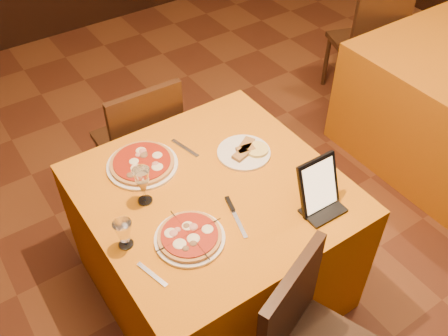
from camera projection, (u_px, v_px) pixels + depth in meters
floor at (334, 277)px, 2.78m from camera, size 6.00×7.00×0.01m
main_table at (213, 240)px, 2.49m from camera, size 1.10×1.10×0.75m
chair_main_far at (137, 141)px, 2.92m from camera, size 0.43×0.43×0.91m
chair_side_far at (362, 43)px, 3.75m from camera, size 0.55×0.55×0.91m
pizza_near at (190, 237)px, 2.01m from camera, size 0.29×0.29×0.03m
pizza_far at (142, 164)px, 2.32m from camera, size 0.33×0.33×0.03m
cutlet_dish at (244, 152)px, 2.39m from camera, size 0.26×0.26×0.03m
wine_glass at (143, 186)px, 2.11m from camera, size 0.11×0.11×0.19m
water_glass at (124, 234)px, 1.96m from camera, size 0.08×0.08×0.13m
tablet at (318, 185)px, 2.08m from camera, size 0.19×0.10×0.23m
knife at (237, 219)px, 2.09m from camera, size 0.07×0.21×0.01m
fork_near at (152, 274)px, 1.89m from camera, size 0.06×0.16×0.01m
fork_far at (185, 148)px, 2.42m from camera, size 0.06×0.18×0.01m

